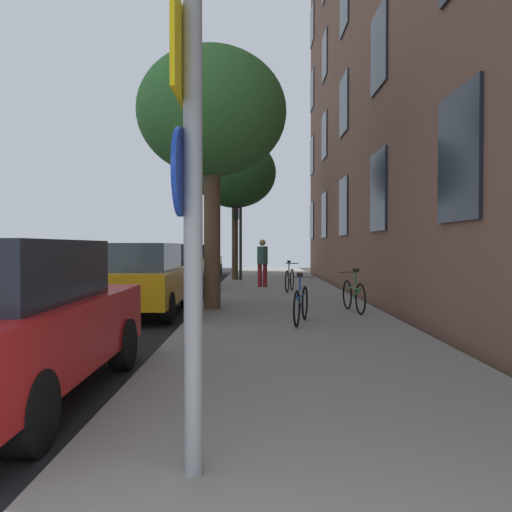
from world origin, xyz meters
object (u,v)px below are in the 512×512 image
sign_post (188,192)px  car_3 (200,260)px  bicycle_2 (288,279)px  bicycle_0 (300,303)px  car_1 (139,278)px  pedestrian_0 (261,260)px  tree_far (234,173)px  car_0 (2,320)px  traffic_light (237,225)px  tree_near (211,114)px  bicycle_1 (352,295)px  car_2 (170,267)px

sign_post → car_3: (-2.36, 22.39, -1.07)m
sign_post → bicycle_2: bearing=83.4°
bicycle_0 → car_1: 3.95m
bicycle_2 → pedestrian_0: size_ratio=1.01×
tree_far → car_0: bearing=-95.4°
tree_far → pedestrian_0: 5.52m
tree_far → bicycle_0: tree_far is taller
car_1 → car_3: 14.15m
car_3 → sign_post: bearing=-84.0°
sign_post → tree_far: size_ratio=0.51×
car_1 → car_3: (-0.18, 14.15, 0.00)m
car_1 → traffic_light: bearing=79.8°
tree_near → car_0: 7.91m
traffic_light → bicycle_1: 11.08m
tree_far → traffic_light: bearing=-65.8°
tree_far → car_2: size_ratio=1.48×
sign_post → car_3: sign_post is taller
bicycle_2 → car_0: size_ratio=0.41×
tree_far → bicycle_2: (1.99, -5.72, -4.20)m
tree_near → bicycle_2: (2.10, 4.46, -4.11)m
bicycle_1 → tree_near: bearing=168.4°
traffic_light → car_3: (-2.02, 3.94, -1.63)m
tree_far → bicycle_1: (3.06, -10.84, -4.21)m
sign_post → bicycle_0: 6.63m
car_0 → car_3: same height
bicycle_0 → car_0: bearing=-126.4°
traffic_light → car_2: bearing=-119.2°
tree_near → pedestrian_0: tree_near is taller
traffic_light → bicycle_0: bearing=-82.4°
bicycle_2 → car_0: bearing=-107.7°
tree_near → car_3: size_ratio=1.43×
bicycle_0 → car_3: car_3 is taller
bicycle_0 → pedestrian_0: bearing=94.2°
tree_far → car_3: bearing=117.4°
tree_far → car_2: bearing=-115.6°
car_1 → sign_post: bearing=-75.2°
car_0 → car_3: 20.59m
sign_post → car_1: (-2.18, 8.25, -1.07)m
pedestrian_0 → car_3: bearing=111.6°
bicycle_2 → car_2: bearing=160.2°
car_0 → bicycle_1: bearing=52.8°
bicycle_0 → car_2: bearing=115.0°
car_2 → tree_near: bearing=-71.8°
tree_near → pedestrian_0: 7.23m
sign_post → pedestrian_0: size_ratio=1.86×
traffic_light → bicycle_2: (1.84, -5.39, -1.97)m
car_1 → tree_near: bearing=12.4°
traffic_light → bicycle_0: size_ratio=2.13×
bicycle_0 → car_0: (-3.35, -4.54, 0.35)m
tree_far → car_3: 5.61m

